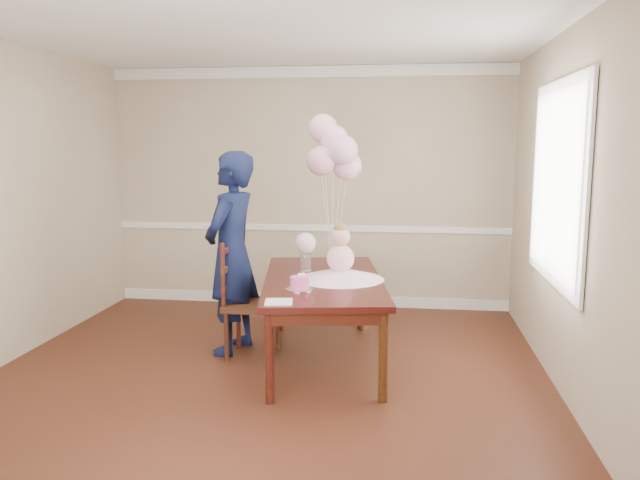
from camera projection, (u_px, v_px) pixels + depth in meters
The scene contains 49 objects.
floor at pixel (261, 386), 4.80m from camera, with size 4.50×5.00×0.00m, color #35170D.
ceiling at pixel (255, 21), 4.39m from camera, with size 4.50×5.00×0.02m, color white.
wall_back at pixel (309, 188), 7.05m from camera, with size 4.50×0.02×2.70m, color tan.
wall_front at pixel (91, 289), 2.15m from camera, with size 4.50×0.02×2.70m, color tan.
wall_right at pixel (576, 217), 4.30m from camera, with size 0.02×5.00×2.70m, color tan.
chair_rail_trim at pixel (309, 228), 7.11m from camera, with size 4.50×0.02×0.07m, color white.
crown_molding at pixel (308, 72), 6.84m from camera, with size 4.50×0.02×0.12m, color white.
baseboard_trim at pixel (309, 299), 7.23m from camera, with size 4.50×0.02×0.12m, color white.
window_frame at pixel (557, 183), 4.76m from camera, with size 0.02×1.66×1.56m, color white.
window_blinds at pixel (555, 183), 4.77m from camera, with size 0.01×1.50×1.40m, color silver.
dining_table_top at pixel (323, 281), 5.27m from camera, with size 0.97×1.94×0.05m, color black.
table_apron at pixel (323, 289), 5.28m from camera, with size 0.87×1.84×0.10m, color black.
table_leg_fl at pixel (269, 358), 4.43m from camera, with size 0.07×0.07×0.68m, color black.
table_leg_fr at pixel (383, 357), 4.45m from camera, with size 0.07×0.07×0.68m, color black.
table_leg_bl at pixel (279, 297), 6.19m from camera, with size 0.07×0.07×0.68m, color black.
table_leg_br at pixel (361, 297), 6.21m from camera, with size 0.07×0.07×0.68m, color black.
baby_skirt at pixel (340, 273), 5.21m from camera, with size 0.74×0.74×0.10m, color #FFBBE6.
baby_torso at pixel (340, 258), 5.19m from camera, with size 0.23×0.23×0.23m, color #FFA1D0.
baby_head at pixel (341, 237), 5.17m from camera, with size 0.16×0.16×0.16m, color #E0AC9A.
baby_hair at pixel (341, 230), 5.16m from camera, with size 0.12×0.12×0.12m, color olive.
cake_platter at pixel (299, 289), 4.83m from camera, with size 0.21×0.21×0.01m, color #B7B6BB.
birthday_cake at pixel (299, 283), 4.82m from camera, with size 0.15×0.15×0.10m, color #EA4A8F.
cake_flower_a at pixel (299, 275), 4.81m from camera, with size 0.03×0.03×0.03m, color white.
cake_flower_b at pixel (303, 274), 4.83m from camera, with size 0.03×0.03×0.03m, color white.
rose_vase_near at pixel (306, 262), 5.54m from camera, with size 0.10×0.10×0.15m, color white.
roses_near at pixel (305, 243), 5.51m from camera, with size 0.18×0.18×0.18m, color beige.
napkin at pixel (279, 302), 4.44m from camera, with size 0.19×0.19×0.01m, color silver.
balloon_weight at pixel (332, 265), 5.79m from camera, with size 0.04×0.04×0.02m, color #B5B4B9.
balloon_a at pixel (321, 161), 5.64m from camera, with size 0.27×0.27×0.27m, color #E19FAC.
balloon_b at pixel (343, 150), 5.58m from camera, with size 0.27×0.27×0.27m, color #F9B0D3.
balloon_c at pixel (334, 139), 5.71m from camera, with size 0.27×0.27×0.27m, color #FFB4D5.
balloon_d at pixel (323, 129), 5.71m from camera, with size 0.27×0.27×0.27m, color #FAB1C9.
balloon_e at pixel (347, 166), 5.73m from camera, with size 0.27×0.27×0.27m, color #FFB4CE.
balloon_ribbon_a at pixel (326, 221), 5.73m from camera, with size 0.00×0.00×0.81m, color silver.
balloon_ribbon_b at pixel (337, 216), 5.70m from camera, with size 0.00×0.00×0.91m, color white.
balloon_ribbon_c at pixel (333, 210), 5.76m from camera, with size 0.00×0.00×1.01m, color white.
balloon_ribbon_d at pixel (327, 205), 5.76m from camera, with size 0.00×0.00×1.10m, color white.
balloon_ribbon_e at pixel (339, 223), 5.77m from camera, with size 0.00×0.00×0.77m, color white.
dining_chair_seat at pixel (252, 305), 5.44m from camera, with size 0.44×0.44×0.05m, color #33190D.
chair_leg_fl at pixel (226, 337), 5.32m from camera, with size 0.04×0.04×0.43m, color black.
chair_leg_fr at pixel (268, 339), 5.27m from camera, with size 0.04×0.04×0.43m, color #3A1B0F.
chair_leg_bl at pixel (238, 325), 5.68m from camera, with size 0.04×0.04×0.43m, color #36130E.
chair_leg_br at pixel (277, 326), 5.62m from camera, with size 0.04×0.04×0.43m, color #39170F.
chair_back_post_l at pixel (223, 276), 5.25m from camera, with size 0.04×0.04×0.56m, color black.
chair_back_post_r at pixel (235, 268), 5.60m from camera, with size 0.04×0.04×0.56m, color #3B1710.
chair_slat_low at pixel (229, 285), 5.44m from camera, with size 0.03×0.40×0.05m, color #3E1511.
chair_slat_mid at pixel (229, 267), 5.42m from camera, with size 0.03×0.40×0.05m, color #361D0E.
chair_slat_top at pixel (229, 249), 5.39m from camera, with size 0.03×0.40×0.05m, color black.
woman at pixel (232, 253), 5.49m from camera, with size 0.65×0.43×1.79m, color black.
Camera 1 is at (1.06, -4.47, 1.85)m, focal length 35.00 mm.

